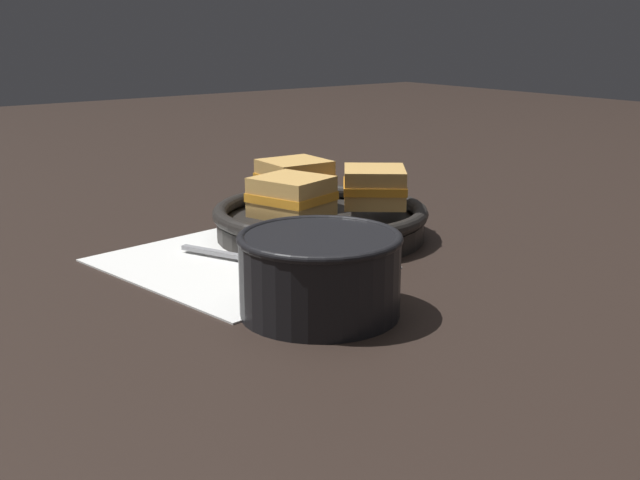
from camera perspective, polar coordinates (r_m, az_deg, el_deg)
name	(u,v)px	position (r m, az deg, el deg)	size (l,w,h in m)	color
ground_plane	(329,275)	(0.86, 0.66, -2.50)	(4.00, 4.00, 0.00)	black
napkin	(236,263)	(0.89, -5.96, -1.65)	(0.31, 0.27, 0.00)	white
soup_bowl	(320,269)	(0.73, -0.02, -2.07)	(0.15, 0.15, 0.08)	black
spoon	(269,262)	(0.87, -3.62, -1.57)	(0.16, 0.08, 0.01)	#9E9EA3
skillet	(320,220)	(1.00, 0.02, 1.40)	(0.33, 0.29, 0.04)	black
sandwich_near_left	(374,187)	(0.99, 3.89, 3.81)	(0.11, 0.11, 0.05)	tan
sandwich_near_right	(295,178)	(1.04, -1.82, 4.45)	(0.08, 0.09, 0.05)	tan
sandwich_far_left	(292,197)	(0.93, -2.02, 3.11)	(0.10, 0.10, 0.05)	tan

